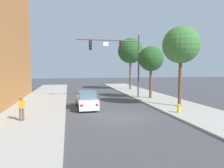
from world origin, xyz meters
TOP-DOWN VIEW (x-y plane):
  - ground_plane at (0.00, 0.00)m, footprint 120.00×120.00m
  - sidewalk_left at (-6.50, 0.00)m, footprint 5.00×60.00m
  - sidewalk_right at (6.50, 0.00)m, footprint 5.00×60.00m
  - traffic_signal_mast at (2.42, 8.56)m, footprint 7.55×0.38m
  - car_lead_white at (-2.07, 3.83)m, footprint 1.84×4.24m
  - pedestrian_sidewalk_left_walker at (-6.88, -0.25)m, footprint 0.36×0.22m
  - fire_hydrant at (4.90, -0.22)m, footprint 0.48×0.24m
  - street_tree_nearest at (6.48, 2.35)m, footprint 3.41×3.41m
  - street_tree_second at (5.91, 7.93)m, footprint 2.95×2.95m
  - street_tree_third at (6.47, 17.88)m, footprint 4.20×4.20m

SIDE VIEW (x-z plane):
  - ground_plane at x=0.00m, z-range 0.00..0.00m
  - sidewalk_left at x=-6.50m, z-range 0.00..0.15m
  - sidewalk_right at x=6.50m, z-range 0.00..0.15m
  - fire_hydrant at x=4.90m, z-range 0.15..0.87m
  - car_lead_white at x=-2.07m, z-range -0.08..1.52m
  - pedestrian_sidewalk_left_walker at x=-6.88m, z-range 0.24..1.88m
  - street_tree_second at x=5.91m, z-range 1.71..7.86m
  - traffic_signal_mast at x=2.42m, z-range 1.64..9.14m
  - street_tree_nearest at x=6.48m, z-range 2.11..9.53m
  - street_tree_third at x=6.47m, z-range 2.29..10.81m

